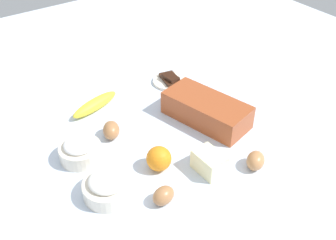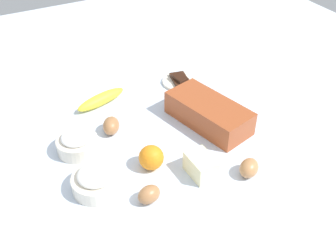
% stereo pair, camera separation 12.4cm
% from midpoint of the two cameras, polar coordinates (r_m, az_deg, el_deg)
% --- Properties ---
extents(ground_plane, '(2.40, 2.40, 0.02)m').
position_cam_midpoint_polar(ground_plane, '(1.28, -2.79, -1.89)').
color(ground_plane, silver).
extents(loaf_pan, '(0.30, 0.19, 0.08)m').
position_cam_midpoint_polar(loaf_pan, '(1.29, 2.77, 1.40)').
color(loaf_pan, '#9E4723').
rests_on(loaf_pan, ground_plane).
extents(flour_bowl, '(0.13, 0.13, 0.07)m').
position_cam_midpoint_polar(flour_bowl, '(1.07, -11.95, -9.37)').
color(flour_bowl, silver).
rests_on(flour_bowl, ground_plane).
extents(sugar_bowl, '(0.12, 0.12, 0.07)m').
position_cam_midpoint_polar(sugar_bowl, '(1.19, -15.42, -4.26)').
color(sugar_bowl, silver).
rests_on(sugar_bowl, ground_plane).
extents(banana, '(0.09, 0.19, 0.04)m').
position_cam_midpoint_polar(banana, '(1.38, -12.94, 2.11)').
color(banana, yellow).
rests_on(banana, ground_plane).
extents(orange_fruit, '(0.07, 0.07, 0.07)m').
position_cam_midpoint_polar(orange_fruit, '(1.12, -4.52, -5.66)').
color(orange_fruit, orange).
rests_on(orange_fruit, ground_plane).
extents(butter_block, '(0.09, 0.07, 0.06)m').
position_cam_midpoint_polar(butter_block, '(1.11, 2.73, -6.23)').
color(butter_block, '#F4EDB2').
rests_on(butter_block, ground_plane).
extents(egg_near_butter, '(0.09, 0.08, 0.05)m').
position_cam_midpoint_polar(egg_near_butter, '(1.25, -10.97, -1.54)').
color(egg_near_butter, '#A56F43').
rests_on(egg_near_butter, ground_plane).
extents(egg_beside_bowl, '(0.06, 0.07, 0.05)m').
position_cam_midpoint_polar(egg_beside_bowl, '(1.04, -4.15, -10.89)').
color(egg_beside_bowl, '#A67043').
rests_on(egg_beside_bowl, ground_plane).
extents(egg_loose, '(0.08, 0.08, 0.05)m').
position_cam_midpoint_polar(egg_loose, '(1.14, 9.38, -5.88)').
color(egg_loose, '#B67B4B').
rests_on(egg_loose, ground_plane).
extents(chocolate_plate, '(0.13, 0.13, 0.03)m').
position_cam_midpoint_polar(chocolate_plate, '(1.50, -2.07, 5.65)').
color(chocolate_plate, silver).
rests_on(chocolate_plate, ground_plane).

